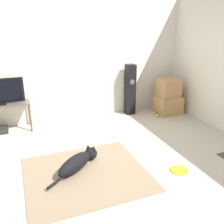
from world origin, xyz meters
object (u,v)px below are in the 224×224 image
at_px(cardboard_box_upper, 168,88).
at_px(tennis_ball_near_speaker, 157,116).
at_px(dog, 78,162).
at_px(cardboard_box_lower, 168,105).
at_px(frisbee, 179,170).
at_px(tennis_ball_by_boxes, 154,113).
at_px(floor_speaker, 130,90).

relative_size(cardboard_box_upper, tennis_ball_near_speaker, 6.94).
bearing_deg(dog, cardboard_box_lower, 32.00).
bearing_deg(frisbee, tennis_ball_near_speaker, 66.93).
relative_size(cardboard_box_lower, tennis_ball_by_boxes, 8.35).
height_order(cardboard_box_lower, cardboard_box_upper, cardboard_box_upper).
distance_m(cardboard_box_upper, tennis_ball_by_boxes, 0.65).
relative_size(dog, cardboard_box_lower, 1.50).
height_order(floor_speaker, tennis_ball_near_speaker, floor_speaker).
bearing_deg(floor_speaker, cardboard_box_lower, -20.09).
relative_size(cardboard_box_lower, floor_speaker, 0.49).
xyz_separation_m(dog, floor_speaker, (1.68, 1.86, 0.43)).
bearing_deg(floor_speaker, tennis_ball_by_boxes, -30.23).
xyz_separation_m(frisbee, floor_speaker, (0.37, 2.41, 0.55)).
bearing_deg(tennis_ball_near_speaker, cardboard_box_lower, 22.39).
xyz_separation_m(frisbee, cardboard_box_lower, (1.19, 2.11, 0.18)).
xyz_separation_m(floor_speaker, tennis_ball_by_boxes, (0.47, -0.28, -0.53)).
relative_size(frisbee, tennis_ball_near_speaker, 3.77).
bearing_deg(cardboard_box_lower, tennis_ball_near_speaker, -157.61).
bearing_deg(tennis_ball_by_boxes, dog, -143.62).
xyz_separation_m(dog, tennis_ball_near_speaker, (2.14, 1.41, -0.09)).
xyz_separation_m(floor_speaker, tennis_ball_near_speaker, (0.46, -0.45, -0.53)).
distance_m(dog, tennis_ball_near_speaker, 2.56).
xyz_separation_m(dog, tennis_ball_by_boxes, (2.15, 1.58, -0.09)).
xyz_separation_m(cardboard_box_upper, floor_speaker, (-0.80, 0.29, -0.03)).
bearing_deg(cardboard_box_lower, floor_speaker, 159.91).
height_order(floor_speaker, tennis_ball_by_boxes, floor_speaker).
relative_size(frisbee, floor_speaker, 0.22).
height_order(dog, frisbee, dog).
bearing_deg(floor_speaker, dog, -132.04).
bearing_deg(dog, frisbee, -22.92).
xyz_separation_m(dog, cardboard_box_lower, (2.49, 1.56, 0.07)).
relative_size(cardboard_box_upper, tennis_ball_by_boxes, 6.94).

